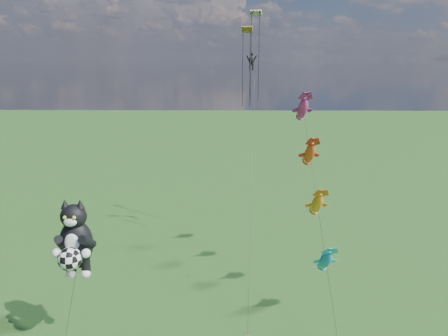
{
  "coord_description": "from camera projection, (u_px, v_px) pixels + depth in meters",
  "views": [
    {
      "loc": [
        6.99,
        -23.36,
        19.82
      ],
      "look_at": [
        6.34,
        14.39,
        10.36
      ],
      "focal_mm": 35.0,
      "sensor_mm": 36.0,
      "label": 1
    }
  ],
  "objects": [
    {
      "name": "fish_windsock_rig",
      "position": [
        313.0,
        178.0,
        35.5
      ],
      "size": [
        1.86,
        15.92,
        18.53
      ],
      "rotation": [
        0.0,
        0.0,
        0.41
      ],
      "color": "brown",
      "rests_on": "ground"
    },
    {
      "name": "parafoil_rig",
      "position": [
        252.0,
        60.0,
        41.34
      ],
      "size": [
        2.06,
        17.54,
        24.46
      ],
      "rotation": [
        0.0,
        0.0,
        0.02
      ],
      "color": "brown",
      "rests_on": "ground"
    },
    {
      "name": "cat_kite_rig",
      "position": [
        75.0,
        241.0,
        28.95
      ],
      "size": [
        2.6,
        4.22,
        10.91
      ],
      "rotation": [
        0.0,
        0.0,
        -0.23
      ],
      "color": "brown",
      "rests_on": "ground"
    }
  ]
}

